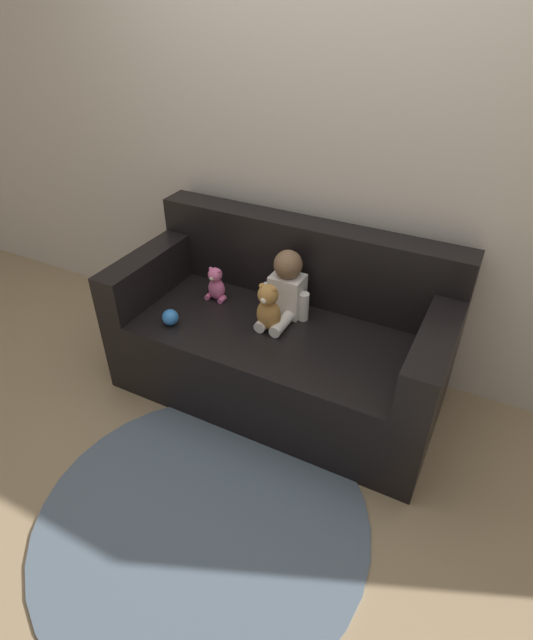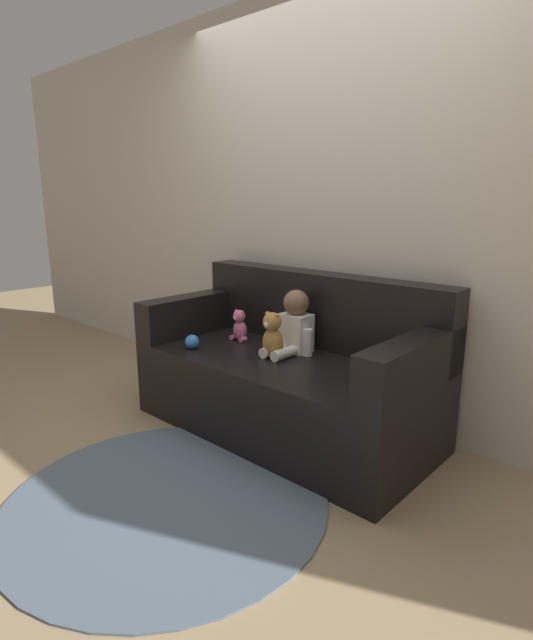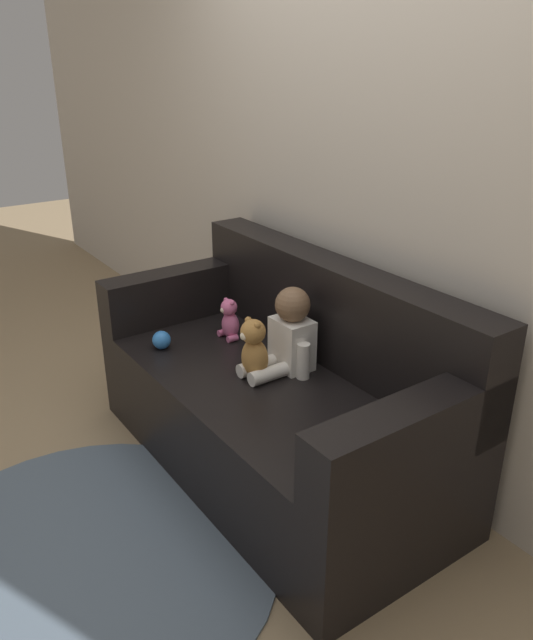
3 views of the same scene
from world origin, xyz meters
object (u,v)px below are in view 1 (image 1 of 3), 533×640
(person_baby, at_px, (286,289))
(teddy_bear_brown, at_px, (268,308))
(toy_ball, at_px, (170,317))
(couch, at_px, (283,338))
(plush_toy_side, at_px, (216,285))

(person_baby, xyz_separation_m, teddy_bear_brown, (-0.02, -0.16, -0.02))
(person_baby, bearing_deg, toy_ball, -143.70)
(person_baby, xyz_separation_m, toy_ball, (-0.49, -0.36, -0.11))
(couch, bearing_deg, person_baby, 104.82)
(plush_toy_side, distance_m, toy_ball, 0.34)
(couch, xyz_separation_m, plush_toy_side, (-0.42, 0.01, 0.22))
(person_baby, height_order, plush_toy_side, person_baby)
(toy_ball, bearing_deg, couch, 31.66)
(couch, relative_size, teddy_bear_brown, 6.55)
(couch, bearing_deg, toy_ball, -148.34)
(couch, xyz_separation_m, teddy_bear_brown, (-0.03, -0.11, 0.26))
(teddy_bear_brown, xyz_separation_m, toy_ball, (-0.48, -0.20, -0.09))
(person_baby, relative_size, toy_ball, 4.31)
(couch, relative_size, toy_ball, 20.36)
(person_baby, distance_m, plush_toy_side, 0.42)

